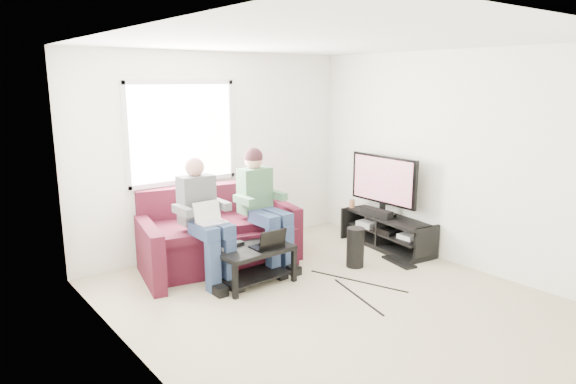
{
  "coord_description": "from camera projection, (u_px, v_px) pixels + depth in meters",
  "views": [
    {
      "loc": [
        -3.39,
        -3.64,
        2.25
      ],
      "look_at": [
        -0.09,
        0.6,
        1.07
      ],
      "focal_mm": 32.0,
      "sensor_mm": 36.0,
      "label": 1
    }
  ],
  "objects": [
    {
      "name": "subwoofer",
      "position": [
        355.0,
        247.0,
        6.26
      ],
      "size": [
        0.22,
        0.22,
        0.49
      ],
      "primitive_type": "cylinder",
      "color": "black",
      "rests_on": "floor"
    },
    {
      "name": "window",
      "position": [
        182.0,
        133.0,
        6.4
      ],
      "size": [
        1.48,
        0.04,
        1.28
      ],
      "color": "white",
      "rests_on": "wall_back"
    },
    {
      "name": "coffee_table",
      "position": [
        254.0,
        257.0,
        5.72
      ],
      "size": [
        0.86,
        0.54,
        0.42
      ],
      "color": "black",
      "rests_on": "floor"
    },
    {
      "name": "end_table",
      "position": [
        270.0,
        229.0,
        6.96
      ],
      "size": [
        0.32,
        0.32,
        0.58
      ],
      "color": "black",
      "rests_on": "floor"
    },
    {
      "name": "laptop_black",
      "position": [
        267.0,
        237.0,
        5.68
      ],
      "size": [
        0.35,
        0.25,
        0.24
      ],
      "primitive_type": null,
      "rotation": [
        0.0,
        0.0,
        0.03
      ],
      "color": "black",
      "rests_on": "coffee_table"
    },
    {
      "name": "controller_b",
      "position": [
        237.0,
        244.0,
        5.77
      ],
      "size": [
        0.15,
        0.1,
        0.04
      ],
      "primitive_type": "cube",
      "rotation": [
        0.0,
        0.0,
        0.09
      ],
      "color": "black",
      "rests_on": "coffee_table"
    },
    {
      "name": "controller_a",
      "position": [
        226.0,
        248.0,
        5.62
      ],
      "size": [
        0.15,
        0.1,
        0.04
      ],
      "primitive_type": "cube",
      "rotation": [
        0.0,
        0.0,
        -0.08
      ],
      "color": "silver",
      "rests_on": "coffee_table"
    },
    {
      "name": "tv",
      "position": [
        383.0,
        182.0,
        6.88
      ],
      "size": [
        0.12,
        1.1,
        0.81
      ],
      "color": "black",
      "rests_on": "tv_stand"
    },
    {
      "name": "drink_cup",
      "position": [
        352.0,
        204.0,
        7.35
      ],
      "size": [
        0.08,
        0.08,
        0.12
      ],
      "primitive_type": "cylinder",
      "color": "#966640",
      "rests_on": "tv_stand"
    },
    {
      "name": "console_grey",
      "position": [
        371.0,
        223.0,
        7.17
      ],
      "size": [
        0.34,
        0.26,
        0.08
      ],
      "primitive_type": "cube",
      "color": "gray",
      "rests_on": "tv_stand"
    },
    {
      "name": "console_white",
      "position": [
        411.0,
        236.0,
        6.64
      ],
      "size": [
        0.3,
        0.22,
        0.06
      ],
      "primitive_type": "cube",
      "color": "silver",
      "rests_on": "tv_stand"
    },
    {
      "name": "floor",
      "position": [
        330.0,
        301.0,
        5.32
      ],
      "size": [
        4.5,
        4.5,
        0.0
      ],
      "primitive_type": "plane",
      "color": "beige",
      "rests_on": "ground"
    },
    {
      "name": "wall_back",
      "position": [
        217.0,
        153.0,
        6.78
      ],
      "size": [
        4.5,
        0.0,
        4.5
      ],
      "primitive_type": "plane",
      "rotation": [
        1.57,
        0.0,
        0.0
      ],
      "color": "white",
      "rests_on": "floor"
    },
    {
      "name": "ceiling",
      "position": [
        335.0,
        41.0,
        4.76
      ],
      "size": [
        4.5,
        4.5,
        0.0
      ],
      "primitive_type": "plane",
      "rotation": [
        3.14,
        0.0,
        0.0
      ],
      "color": "white",
      "rests_on": "wall_back"
    },
    {
      "name": "console_black",
      "position": [
        390.0,
        229.0,
        6.9
      ],
      "size": [
        0.38,
        0.3,
        0.07
      ],
      "primitive_type": "cube",
      "color": "black",
      "rests_on": "tv_stand"
    },
    {
      "name": "person_left",
      "position": [
        204.0,
        214.0,
        5.73
      ],
      "size": [
        0.4,
        0.71,
        1.4
      ],
      "color": "navy",
      "rests_on": "sofa"
    },
    {
      "name": "tv_stand",
      "position": [
        387.0,
        234.0,
        6.96
      ],
      "size": [
        0.59,
        1.4,
        0.45
      ],
      "color": "black",
      "rests_on": "floor"
    },
    {
      "name": "soundbar",
      "position": [
        376.0,
        212.0,
        6.9
      ],
      "size": [
        0.12,
        0.5,
        0.1
      ],
      "primitive_type": "cube",
      "color": "black",
      "rests_on": "tv_stand"
    },
    {
      "name": "sofa",
      "position": [
        219.0,
        237.0,
        6.35
      ],
      "size": [
        2.2,
        1.29,
        0.94
      ],
      "color": "#4C1323",
      "rests_on": "floor"
    },
    {
      "name": "keyboard_floor",
      "position": [
        399.0,
        262.0,
        6.42
      ],
      "size": [
        0.26,
        0.52,
        0.03
      ],
      "primitive_type": "cube",
      "rotation": [
        0.0,
        0.0,
        -0.2
      ],
      "color": "black",
      "rests_on": "floor"
    },
    {
      "name": "controller_c",
      "position": [
        268.0,
        238.0,
        5.99
      ],
      "size": [
        0.15,
        0.1,
        0.04
      ],
      "primitive_type": "cube",
      "rotation": [
        0.0,
        0.0,
        -0.09
      ],
      "color": "gray",
      "rests_on": "coffee_table"
    },
    {
      "name": "wall_right",
      "position": [
        454.0,
        159.0,
        6.24
      ],
      "size": [
        0.0,
        4.5,
        4.5
      ],
      "primitive_type": "plane",
      "rotation": [
        1.57,
        0.0,
        -1.57
      ],
      "color": "white",
      "rests_on": "floor"
    },
    {
      "name": "laptop_silver",
      "position": [
        211.0,
        218.0,
        5.61
      ],
      "size": [
        0.39,
        0.34,
        0.24
      ],
      "primitive_type": null,
      "rotation": [
        0.0,
        0.0,
        -0.49
      ],
      "color": "silver",
      "rests_on": "person_left"
    },
    {
      "name": "wall_left",
      "position": [
        136.0,
        209.0,
        3.84
      ],
      "size": [
        0.0,
        4.5,
        4.5
      ],
      "primitive_type": "plane",
      "rotation": [
        1.57,
        0.0,
        1.57
      ],
      "color": "white",
      "rests_on": "floor"
    },
    {
      "name": "person_right",
      "position": [
        262.0,
        199.0,
        6.21
      ],
      "size": [
        0.4,
        0.71,
        1.44
      ],
      "color": "navy",
      "rests_on": "sofa"
    },
    {
      "name": "wall_front",
      "position": [
        570.0,
        230.0,
        3.31
      ],
      "size": [
        4.5,
        0.0,
        4.5
      ],
      "primitive_type": "plane",
      "rotation": [
        -1.57,
        0.0,
        0.0
      ],
      "color": "white",
      "rests_on": "floor"
    }
  ]
}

